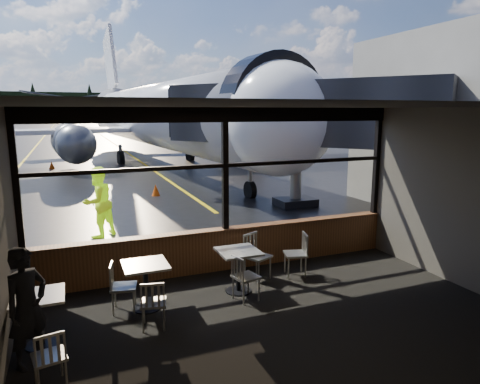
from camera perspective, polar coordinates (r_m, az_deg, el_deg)
ground_plane at (r=128.49m, az=-20.76°, el=8.54°), size 520.00×520.00×0.00m
carpet_floor at (r=7.09m, az=6.85°, el=-18.15°), size 8.00×6.00×0.01m
ceiling at (r=6.21m, az=7.58°, el=11.34°), size 8.00×6.00×0.04m
wall_back at (r=4.23m, az=27.92°, el=-13.93°), size 8.00×0.04×3.50m
window_sill at (r=9.43m, az=-1.93°, el=-7.66°), size 8.00×0.28×0.90m
window_header at (r=8.95m, az=-2.05°, el=10.26°), size 8.00×0.18×0.30m
mullion_left at (r=8.55m, az=-27.75°, el=1.26°), size 0.12×0.12×2.60m
mullion_centre at (r=9.03m, az=-2.00°, el=2.94°), size 0.12×0.12×2.60m
mullion_right at (r=11.01m, az=17.76°, el=3.84°), size 0.12×0.12×2.60m
window_transom at (r=9.02m, az=-2.01°, el=3.57°), size 8.00×0.10×0.08m
airliner at (r=28.71m, az=-10.86°, el=15.24°), size 34.42×40.17×11.53m
jet_bridge at (r=15.46m, az=3.64°, el=6.29°), size 8.36×10.22×4.46m
cafe_table_near at (r=8.30m, az=-0.21°, el=-10.51°), size 0.76×0.76×0.83m
cafe_table_mid at (r=7.81m, az=-12.42°, el=-12.20°), size 0.76×0.76×0.83m
cafe_table_left at (r=7.18m, az=-25.09°, el=-15.26°), size 0.72×0.72×0.80m
chair_near_e at (r=9.13m, az=7.38°, el=-8.26°), size 0.62×0.62×0.93m
chair_near_w at (r=7.95m, az=0.80°, el=-11.32°), size 0.57×0.57×0.88m
chair_near_n at (r=8.87m, az=2.36°, el=-8.65°), size 0.70×0.70×0.96m
chair_mid_s at (r=7.15m, az=-11.48°, el=-14.34°), size 0.54×0.54×0.84m
chair_mid_w at (r=7.79m, az=-15.24°, el=-12.17°), size 0.57×0.57×0.89m
chair_left_s at (r=6.18m, az=-24.08°, el=-19.50°), size 0.52×0.52×0.81m
passenger at (r=6.58m, az=-26.51°, el=-13.61°), size 0.72×0.71×1.68m
ground_crew at (r=12.33m, az=-18.41°, el=-1.30°), size 1.20×1.16×1.94m
cone_nose at (r=17.87m, az=-11.18°, el=0.25°), size 0.34×0.34×0.47m
cone_wing at (r=28.10m, az=-23.81°, el=3.30°), size 0.33×0.33×0.46m
terminal_annex at (r=17.01m, az=28.48°, el=8.03°), size 5.00×7.00×6.00m
hangar_mid at (r=193.44m, az=-21.36°, el=10.49°), size 38.00×15.00×10.00m
hangar_right at (r=196.80m, az=-3.27°, el=11.48°), size 50.00×20.00×12.00m
fuel_tank_b at (r=191.17m, az=-27.38°, el=9.44°), size 8.00×8.00×6.00m
fuel_tank_c at (r=190.54m, az=-24.35°, el=9.68°), size 8.00×8.00×6.00m
treeline at (r=218.45m, az=-21.48°, el=10.70°), size 360.00×3.00×12.00m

